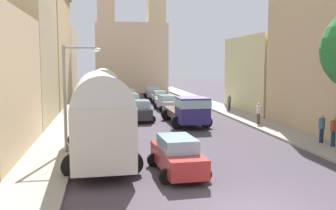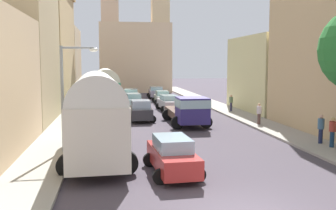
{
  "view_description": "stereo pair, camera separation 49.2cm",
  "coord_description": "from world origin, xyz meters",
  "px_view_note": "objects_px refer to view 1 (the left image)",
  "views": [
    {
      "loc": [
        -4.6,
        -11.02,
        4.65
      ],
      "look_at": [
        0.0,
        16.21,
        1.65
      ],
      "focal_mm": 41.39,
      "sensor_mm": 36.0,
      "label": 1
    },
    {
      "loc": [
        -4.12,
        -11.09,
        4.65
      ],
      "look_at": [
        0.0,
        16.21,
        1.65
      ],
      "focal_mm": 41.39,
      "sensor_mm": 36.0,
      "label": 2
    }
  ],
  "objects_px": {
    "car_6": "(128,95)",
    "pedestrian_2": "(259,113)",
    "pedestrian_1": "(322,128)",
    "cargo_truck_0": "(188,110)",
    "car_2": "(153,92)",
    "pedestrian_0": "(333,131)",
    "car_3": "(177,155)",
    "parked_bus_0": "(100,112)",
    "parked_bus_1": "(104,87)",
    "streetlamp_near": "(71,88)",
    "car_0": "(167,103)",
    "car_1": "(159,97)",
    "pedestrian_3": "(229,102)",
    "car_5": "(131,101)",
    "car_4": "(140,111)"
  },
  "relations": [
    {
      "from": "pedestrian_0",
      "to": "parked_bus_0",
      "type": "bearing_deg",
      "value": -178.76
    },
    {
      "from": "pedestrian_1",
      "to": "pedestrian_2",
      "type": "xyz_separation_m",
      "value": [
        -0.83,
        7.05,
        -0.05
      ]
    },
    {
      "from": "cargo_truck_0",
      "to": "streetlamp_near",
      "type": "relative_size",
      "value": 1.32
    },
    {
      "from": "pedestrian_1",
      "to": "pedestrian_0",
      "type": "bearing_deg",
      "value": -86.31
    },
    {
      "from": "car_3",
      "to": "car_5",
      "type": "xyz_separation_m",
      "value": [
        -0.15,
        24.49,
        -0.03
      ]
    },
    {
      "from": "streetlamp_near",
      "to": "car_3",
      "type": "bearing_deg",
      "value": -43.3
    },
    {
      "from": "car_2",
      "to": "pedestrian_0",
      "type": "relative_size",
      "value": 2.34
    },
    {
      "from": "parked_bus_0",
      "to": "pedestrian_0",
      "type": "distance_m",
      "value": 12.5
    },
    {
      "from": "car_6",
      "to": "cargo_truck_0",
      "type": "bearing_deg",
      "value": -80.22
    },
    {
      "from": "pedestrian_3",
      "to": "car_5",
      "type": "bearing_deg",
      "value": 149.1
    },
    {
      "from": "car_0",
      "to": "pedestrian_0",
      "type": "height_order",
      "value": "pedestrian_0"
    },
    {
      "from": "pedestrian_2",
      "to": "car_4",
      "type": "bearing_deg",
      "value": 155.66
    },
    {
      "from": "car_2",
      "to": "pedestrian_3",
      "type": "distance_m",
      "value": 17.11
    },
    {
      "from": "car_5",
      "to": "pedestrian_2",
      "type": "xyz_separation_m",
      "value": [
        8.49,
        -13.19,
        0.2
      ]
    },
    {
      "from": "car_2",
      "to": "pedestrian_2",
      "type": "relative_size",
      "value": 2.43
    },
    {
      "from": "car_2",
      "to": "car_4",
      "type": "bearing_deg",
      "value": -100.23
    },
    {
      "from": "cargo_truck_0",
      "to": "pedestrian_2",
      "type": "height_order",
      "value": "cargo_truck_0"
    },
    {
      "from": "car_3",
      "to": "parked_bus_0",
      "type": "bearing_deg",
      "value": 137.31
    },
    {
      "from": "parked_bus_1",
      "to": "car_1",
      "type": "distance_m",
      "value": 8.44
    },
    {
      "from": "car_0",
      "to": "car_6",
      "type": "distance_m",
      "value": 9.64
    },
    {
      "from": "car_2",
      "to": "car_6",
      "type": "xyz_separation_m",
      "value": [
        -3.6,
        -4.71,
        0.01
      ]
    },
    {
      "from": "cargo_truck_0",
      "to": "car_3",
      "type": "height_order",
      "value": "cargo_truck_0"
    },
    {
      "from": "car_4",
      "to": "pedestrian_3",
      "type": "xyz_separation_m",
      "value": [
        8.84,
        4.06,
        0.14
      ]
    },
    {
      "from": "cargo_truck_0",
      "to": "car_6",
      "type": "relative_size",
      "value": 1.73
    },
    {
      "from": "car_6",
      "to": "pedestrian_2",
      "type": "distance_m",
      "value": 21.21
    },
    {
      "from": "car_1",
      "to": "car_2",
      "type": "bearing_deg",
      "value": 88.6
    },
    {
      "from": "parked_bus_1",
      "to": "streetlamp_near",
      "type": "xyz_separation_m",
      "value": [
        -1.71,
        -18.45,
        1.12
      ]
    },
    {
      "from": "car_6",
      "to": "pedestrian_3",
      "type": "distance_m",
      "value": 14.54
    },
    {
      "from": "car_0",
      "to": "car_3",
      "type": "relative_size",
      "value": 1.01
    },
    {
      "from": "car_1",
      "to": "pedestrian_0",
      "type": "distance_m",
      "value": 25.69
    },
    {
      "from": "parked_bus_1",
      "to": "streetlamp_near",
      "type": "relative_size",
      "value": 1.61
    },
    {
      "from": "car_1",
      "to": "car_5",
      "type": "xyz_separation_m",
      "value": [
        -3.54,
        -3.73,
        0.02
      ]
    },
    {
      "from": "car_4",
      "to": "car_5",
      "type": "distance_m",
      "value": 9.37
    },
    {
      "from": "pedestrian_3",
      "to": "car_3",
      "type": "bearing_deg",
      "value": -114.45
    },
    {
      "from": "pedestrian_3",
      "to": "streetlamp_near",
      "type": "xyz_separation_m",
      "value": [
        -13.35,
        -14.82,
        2.41
      ]
    },
    {
      "from": "streetlamp_near",
      "to": "car_1",
      "type": "bearing_deg",
      "value": 71.43
    },
    {
      "from": "parked_bus_0",
      "to": "car_4",
      "type": "bearing_deg",
      "value": 75.83
    },
    {
      "from": "car_0",
      "to": "car_3",
      "type": "height_order",
      "value": "car_3"
    },
    {
      "from": "parked_bus_0",
      "to": "car_2",
      "type": "bearing_deg",
      "value": 78.28
    },
    {
      "from": "car_2",
      "to": "car_5",
      "type": "xyz_separation_m",
      "value": [
        -3.71,
        -11.0,
        -0.01
      ]
    },
    {
      "from": "pedestrian_2",
      "to": "streetlamp_near",
      "type": "distance_m",
      "value": 14.91
    },
    {
      "from": "pedestrian_2",
      "to": "pedestrian_0",
      "type": "bearing_deg",
      "value": -83.65
    },
    {
      "from": "car_0",
      "to": "pedestrian_2",
      "type": "xyz_separation_m",
      "value": [
        5.17,
        -10.4,
        0.19
      ]
    },
    {
      "from": "car_1",
      "to": "car_5",
      "type": "bearing_deg",
      "value": -133.47
    },
    {
      "from": "parked_bus_1",
      "to": "cargo_truck_0",
      "type": "xyz_separation_m",
      "value": [
        6.08,
        -10.56,
        -1.08
      ]
    },
    {
      "from": "pedestrian_1",
      "to": "cargo_truck_0",
      "type": "bearing_deg",
      "value": 126.9
    },
    {
      "from": "streetlamp_near",
      "to": "pedestrian_3",
      "type": "bearing_deg",
      "value": 47.98
    },
    {
      "from": "car_2",
      "to": "pedestrian_0",
      "type": "distance_m",
      "value": 32.78
    },
    {
      "from": "cargo_truck_0",
      "to": "car_1",
      "type": "xyz_separation_m",
      "value": [
        0.22,
        15.97,
        -0.44
      ]
    },
    {
      "from": "cargo_truck_0",
      "to": "pedestrian_2",
      "type": "relative_size",
      "value": 4.31
    }
  ]
}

